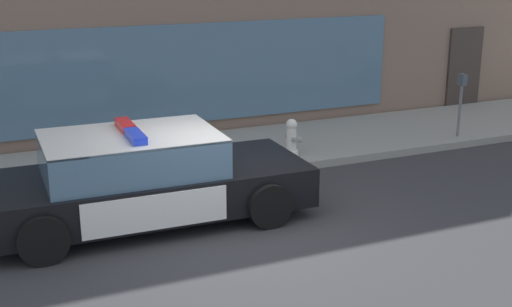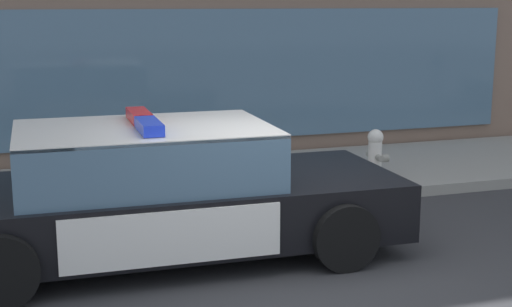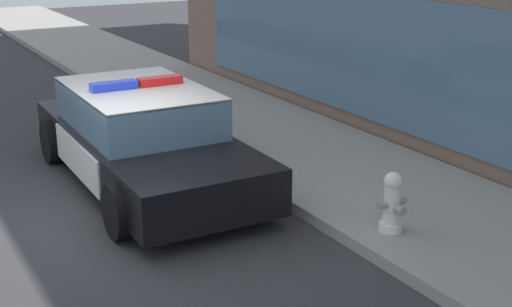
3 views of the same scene
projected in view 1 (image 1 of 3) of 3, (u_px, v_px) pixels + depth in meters
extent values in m
plane|color=#303033|center=(238.00, 230.00, 10.05)|extent=(48.00, 48.00, 0.00)
cube|color=gray|center=(169.00, 160.00, 13.13)|extent=(48.00, 2.85, 0.15)
cube|color=slate|center=(120.00, 79.00, 13.80)|extent=(12.54, 0.08, 2.10)
cube|color=#382D28|center=(464.00, 69.00, 17.29)|extent=(1.00, 0.08, 2.10)
cube|color=black|center=(146.00, 189.00, 10.26)|extent=(4.92, 1.99, 0.60)
cube|color=silver|center=(243.00, 167.00, 10.79)|extent=(1.69, 1.89, 0.05)
cube|color=silver|center=(27.00, 194.00, 9.59)|extent=(1.40, 1.88, 0.05)
cube|color=silver|center=(126.00, 172.00, 11.08)|extent=(2.05, 0.07, 0.51)
cube|color=silver|center=(156.00, 212.00, 9.38)|extent=(2.05, 0.07, 0.51)
cube|color=yellow|center=(126.00, 172.00, 11.09)|extent=(0.22, 0.02, 0.26)
cube|color=slate|center=(131.00, 155.00, 10.03)|extent=(2.57, 1.75, 0.60)
cube|color=silver|center=(130.00, 136.00, 9.94)|extent=(2.57, 1.75, 0.04)
cube|color=red|center=(125.00, 125.00, 10.22)|extent=(0.21, 0.65, 0.11)
cube|color=blue|center=(135.00, 136.00, 9.62)|extent=(0.21, 0.65, 0.11)
cylinder|color=black|center=(225.00, 169.00, 11.74)|extent=(0.68, 0.23, 0.68)
cylinder|color=black|center=(269.00, 206.00, 10.06)|extent=(0.68, 0.23, 0.68)
cylinder|color=black|center=(30.00, 194.00, 10.55)|extent=(0.68, 0.23, 0.68)
cylinder|color=black|center=(43.00, 240.00, 8.88)|extent=(0.68, 0.23, 0.68)
cylinder|color=silver|center=(291.00, 153.00, 13.14)|extent=(0.28, 0.28, 0.10)
cylinder|color=silver|center=(291.00, 139.00, 13.06)|extent=(0.19, 0.19, 0.45)
sphere|color=silver|center=(292.00, 125.00, 12.98)|extent=(0.22, 0.22, 0.22)
cylinder|color=gray|center=(292.00, 121.00, 12.95)|extent=(0.06, 0.06, 0.05)
cylinder|color=gray|center=(295.00, 140.00, 12.93)|extent=(0.09, 0.10, 0.09)
cylinder|color=gray|center=(288.00, 136.00, 13.18)|extent=(0.09, 0.10, 0.09)
cylinder|color=gray|center=(298.00, 139.00, 13.12)|extent=(0.10, 0.12, 0.12)
cylinder|color=slate|center=(460.00, 111.00, 14.36)|extent=(0.06, 0.06, 1.10)
cube|color=#474C51|center=(462.00, 80.00, 14.17)|extent=(0.12, 0.18, 0.24)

